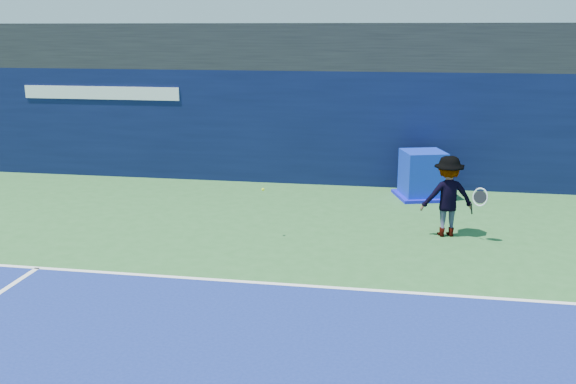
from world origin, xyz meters
name	(u,v)px	position (x,y,z in m)	size (l,w,h in m)	color
baseline	(323,287)	(0.00, 3.00, 0.01)	(24.00, 0.10, 0.01)	white
stadium_band	(361,46)	(0.00, 11.50, 3.60)	(36.00, 3.00, 1.20)	black
back_wall_assembly	(356,127)	(0.00, 10.50, 1.50)	(36.00, 1.03, 3.00)	black
equipment_cart	(422,176)	(1.74, 9.13, 0.53)	(1.50, 1.50, 1.16)	#0C23AB
tennis_player	(448,196)	(2.13, 6.13, 0.82)	(1.32, 0.83, 1.63)	silver
tennis_ball	(263,189)	(-1.47, 5.36, 0.99)	(0.06, 0.06, 0.06)	#C7E419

